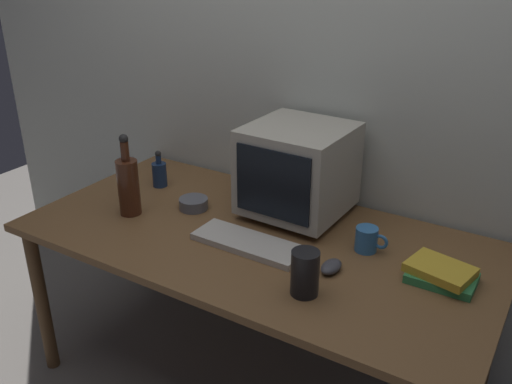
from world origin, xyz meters
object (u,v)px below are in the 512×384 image
Objects in this scene: book_stack at (441,274)px; bottle_tall at (128,185)px; keyboard at (248,243)px; metal_canister at (305,273)px; computer_mouse at (331,267)px; bottle_short at (159,173)px; crt_monitor at (298,170)px; mug at (367,239)px; cd_spindle at (194,203)px.

bottle_tall is at bearing -172.51° from book_stack.
keyboard is 0.35m from metal_canister.
computer_mouse is at bearing 1.80° from bottle_tall.
bottle_tall is at bearing -73.70° from bottle_short.
bottle_tall is (-0.58, -0.35, -0.07)m from crt_monitor.
mug is at bearing 28.25° from keyboard.
metal_canister is (0.31, -0.16, 0.06)m from keyboard.
cd_spindle is at bearing -21.35° from bottle_short.
bottle_short is (-0.66, -0.07, -0.13)m from crt_monitor.
bottle_tall is 2.00× the size of bottle_short.
computer_mouse is at bearing -11.60° from cd_spindle.
metal_canister reaches higher than cd_spindle.
computer_mouse is 0.30× the size of bottle_tall.
computer_mouse is at bearing -46.88° from crt_monitor.
bottle_short reaches higher than cd_spindle.
bottle_tall is 2.26× the size of metal_canister.
keyboard is (-0.03, -0.32, -0.18)m from crt_monitor.
mug is 0.80× the size of metal_canister.
computer_mouse is 0.70m from cd_spindle.
computer_mouse is 0.44× the size of book_stack.
cd_spindle is (-0.36, 0.14, 0.01)m from keyboard.
keyboard is at bearing -177.02° from computer_mouse.
bottle_tall is at bearing -175.65° from computer_mouse.
crt_monitor is 0.46m from cd_spindle.
cd_spindle is at bearing 159.15° from keyboard.
metal_canister is at bearing -8.80° from bottle_tall.
bottle_tall is at bearing -166.65° from mug.
cd_spindle is at bearing 170.95° from computer_mouse.
cd_spindle is 0.74m from metal_canister.
book_stack is 0.29m from mug.
crt_monitor reaches higher than mug.
computer_mouse is 0.89m from bottle_tall.
mug is at bearing 78.91° from metal_canister.
book_stack is at bearing -16.79° from crt_monitor.
computer_mouse is at bearing -104.61° from mug.
bottle_tall is at bearing -148.93° from crt_monitor.
book_stack is (0.33, 0.13, 0.01)m from computer_mouse.
book_stack is at bearing -12.51° from mug.
crt_monitor is at bearing 24.94° from cd_spindle.
crt_monitor is at bearing 86.16° from keyboard.
computer_mouse is 0.59× the size of bottle_short.
bottle_tall reaches higher than cd_spindle.
mug is at bearing -20.05° from crt_monitor.
crt_monitor is 2.65× the size of metal_canister.
crt_monitor is 0.57m from metal_canister.
crt_monitor is 3.31× the size of cd_spindle.
book_stack is 1.90× the size of cd_spindle.
computer_mouse is at bearing 83.24° from metal_canister.
mug is (0.38, 0.20, 0.03)m from keyboard.
metal_canister is (-0.35, -0.29, 0.05)m from book_stack.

